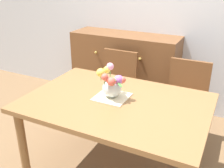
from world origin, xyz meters
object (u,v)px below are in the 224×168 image
dresser (124,71)px  flower_vase (111,84)px  chair_left (116,84)px  dining_table (116,111)px  chair_right (185,97)px

dresser → flower_vase: 1.43m
chair_left → flower_vase: (0.35, -0.82, 0.38)m
dining_table → dresser: dresser is taller
dining_table → chair_left: (-0.40, 0.85, -0.16)m
chair_left → dresser: size_ratio=0.64×
chair_left → chair_right: size_ratio=1.00×
chair_right → chair_left: bearing=0.0°
chair_left → flower_vase: bearing=113.0°
flower_vase → dresser: bearing=109.3°
chair_left → flower_vase: flower_vase is taller
dresser → dining_table: bearing=-69.0°
chair_left → flower_vase: size_ratio=3.40×
dining_table → flower_vase: size_ratio=5.53×
chair_right → dresser: bearing=-27.9°
chair_left → chair_right: 0.80m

